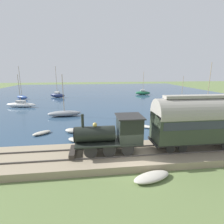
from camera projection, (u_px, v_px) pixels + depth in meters
The scene contains 17 objects.
ground_plane at pixel (132, 165), 13.91m from camera, with size 200.00×200.00×0.00m, color #607542.
harbor_water at pixel (100, 94), 56.15m from camera, with size 80.00×80.00×0.01m.
rail_embankment at pixel (129, 155), 14.93m from camera, with size 4.67×56.00×0.70m.
steam_locomotive at pixel (114, 132), 14.29m from camera, with size 2.33×5.94×3.31m.
passenger_coach at pixel (201, 119), 15.00m from camera, with size 2.49×8.60×4.64m.
sailboat_white at pixel (21, 104), 35.60m from camera, with size 2.54×6.38×6.57m.
sailboat_navy at pixel (57, 95), 48.17m from camera, with size 3.25×4.66×8.38m.
sailboat_blue at pixel (22, 97), 45.80m from camera, with size 3.12×3.82×8.33m.
sailboat_teal at pixel (206, 107), 32.70m from camera, with size 2.28×3.53×8.73m.
sailboat_black at pixel (181, 99), 41.31m from camera, with size 1.62×3.26×6.06m.
sailboat_gray at pixel (64, 113), 28.54m from camera, with size 1.92×5.38×6.73m.
sailboat_green at pixel (143, 93), 53.71m from camera, with size 2.08×4.69×6.93m.
rowboat_mid_harbor at pixel (145, 126), 22.85m from camera, with size 2.00×2.27×0.33m.
rowboat_off_pier at pixel (73, 131), 21.03m from camera, with size 1.62×2.18×0.52m.
rowboat_near_shore at pixel (76, 140), 18.33m from camera, with size 1.82×2.12×0.40m.
rowboat_far_out at pixel (42, 133), 20.51m from camera, with size 2.04×2.25×0.34m.
beached_dinghy at pixel (152, 177), 11.98m from camera, with size 1.88×3.00×0.44m.
Camera 1 is at (-12.26, 3.09, 7.35)m, focal length 28.00 mm.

